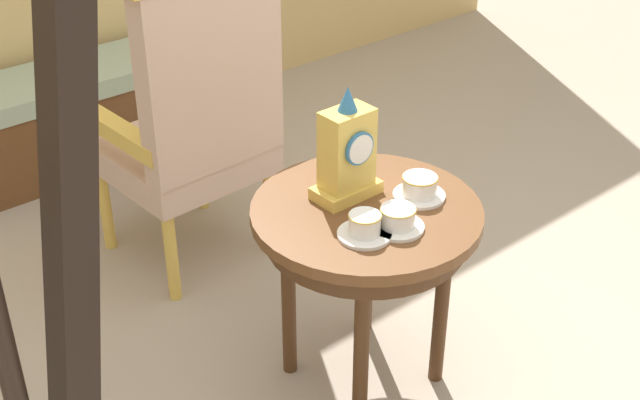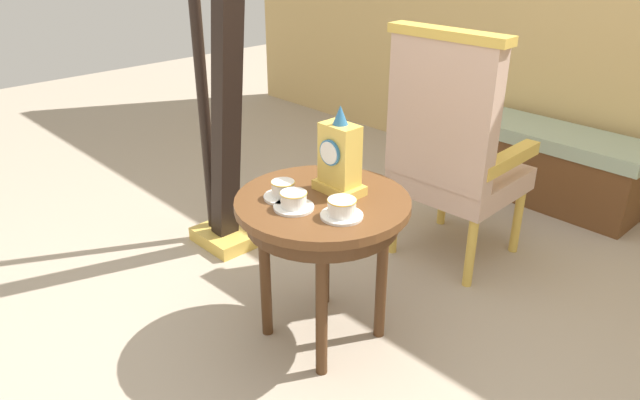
% 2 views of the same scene
% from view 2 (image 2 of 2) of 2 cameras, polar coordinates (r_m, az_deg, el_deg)
% --- Properties ---
extents(ground_plane, '(10.00, 10.00, 0.00)m').
position_cam_2_polar(ground_plane, '(2.47, -1.16, -13.43)').
color(ground_plane, tan).
extents(side_table, '(0.65, 0.65, 0.61)m').
position_cam_2_polar(side_table, '(2.21, 0.33, -1.72)').
color(side_table, brown).
rests_on(side_table, ground).
extents(teacup_left, '(0.15, 0.15, 0.07)m').
position_cam_2_polar(teacup_left, '(2.18, -3.56, 0.90)').
color(teacup_left, white).
rests_on(teacup_left, side_table).
extents(teacup_right, '(0.15, 0.15, 0.06)m').
position_cam_2_polar(teacup_right, '(2.10, -2.56, -0.10)').
color(teacup_right, white).
rests_on(teacup_right, side_table).
extents(teacup_center, '(0.15, 0.15, 0.07)m').
position_cam_2_polar(teacup_center, '(2.04, 2.11, -0.85)').
color(teacup_center, white).
rests_on(teacup_center, side_table).
extents(mantel_clock, '(0.19, 0.11, 0.34)m').
position_cam_2_polar(mantel_clock, '(2.18, 1.93, 3.99)').
color(mantel_clock, gold).
rests_on(mantel_clock, side_table).
extents(armchair, '(0.57, 0.55, 1.14)m').
position_cam_2_polar(armchair, '(2.80, 12.60, 4.93)').
color(armchair, '#CCA893').
rests_on(armchair, ground).
extents(harp, '(0.40, 0.24, 1.70)m').
position_cam_2_polar(harp, '(2.87, -9.61, 7.62)').
color(harp, gold).
rests_on(harp, ground).
extents(window_bench, '(1.13, 0.40, 0.44)m').
position_cam_2_polar(window_bench, '(3.78, 20.95, 3.24)').
color(window_bench, '#9EB299').
rests_on(window_bench, ground).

